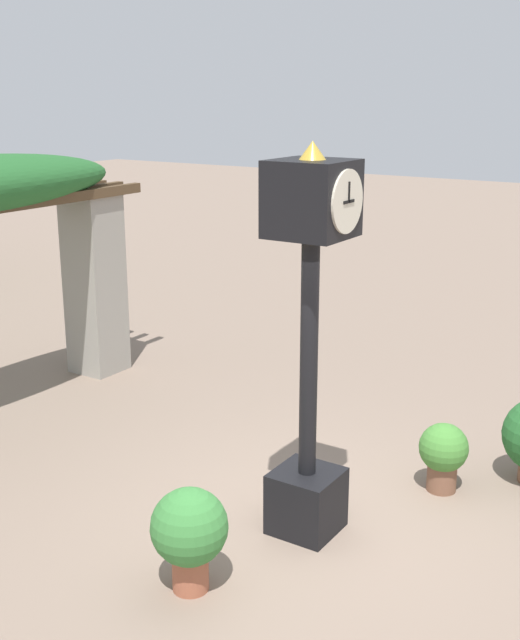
# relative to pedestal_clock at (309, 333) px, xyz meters

# --- Properties ---
(ground_plane) EXTENTS (60.00, 60.00, 0.00)m
(ground_plane) POSITION_rel_pedestal_clock_xyz_m (0.06, 0.04, -1.87)
(ground_plane) COLOR #7F6B5B
(pedestal_clock) EXTENTS (0.62, 0.67, 3.47)m
(pedestal_clock) POSITION_rel_pedestal_clock_xyz_m (0.00, 0.00, 0.00)
(pedestal_clock) COLOR black
(pedestal_clock) RESTS_ON ground
(potted_plant_near_right) EXTENTS (0.62, 0.62, 0.87)m
(potted_plant_near_right) POSITION_rel_pedestal_clock_xyz_m (-1.30, 0.32, -1.35)
(potted_plant_near_right) COLOR #9E563D
(potted_plant_near_right) RESTS_ON ground
(potted_plant_far_left) EXTENTS (0.49, 0.49, 0.70)m
(potted_plant_far_left) POSITION_rel_pedestal_clock_xyz_m (1.39, -0.76, -1.46)
(potted_plant_far_left) COLOR brown
(potted_plant_far_left) RESTS_ON ground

